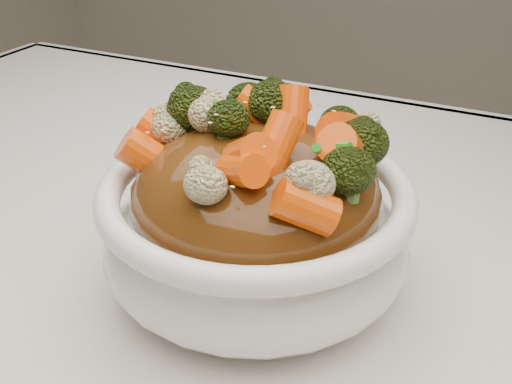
% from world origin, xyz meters
% --- Properties ---
extents(tablecloth, '(1.20, 0.80, 0.04)m').
position_xyz_m(tablecloth, '(0.00, 0.00, 0.73)').
color(tablecloth, silver).
rests_on(tablecloth, dining_table).
extents(bowl, '(0.25, 0.25, 0.09)m').
position_xyz_m(bowl, '(0.03, -0.03, 0.79)').
color(bowl, white).
rests_on(bowl, tablecloth).
extents(sauce_base, '(0.20, 0.20, 0.10)m').
position_xyz_m(sauce_base, '(0.03, -0.03, 0.82)').
color(sauce_base, '#4D290D').
rests_on(sauce_base, bowl).
extents(carrots, '(0.20, 0.20, 0.05)m').
position_xyz_m(carrots, '(0.03, -0.03, 0.89)').
color(carrots, '#FF5708').
rests_on(carrots, sauce_base).
extents(broccoli, '(0.20, 0.20, 0.05)m').
position_xyz_m(broccoli, '(0.03, -0.03, 0.89)').
color(broccoli, black).
rests_on(broccoli, sauce_base).
extents(cauliflower, '(0.20, 0.20, 0.04)m').
position_xyz_m(cauliflower, '(0.03, -0.03, 0.89)').
color(cauliflower, beige).
rests_on(cauliflower, sauce_base).
extents(scallions, '(0.15, 0.15, 0.02)m').
position_xyz_m(scallions, '(0.03, -0.03, 0.89)').
color(scallions, green).
rests_on(scallions, sauce_base).
extents(sesame_seeds, '(0.18, 0.18, 0.01)m').
position_xyz_m(sesame_seeds, '(0.03, -0.03, 0.89)').
color(sesame_seeds, beige).
rests_on(sesame_seeds, sauce_base).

